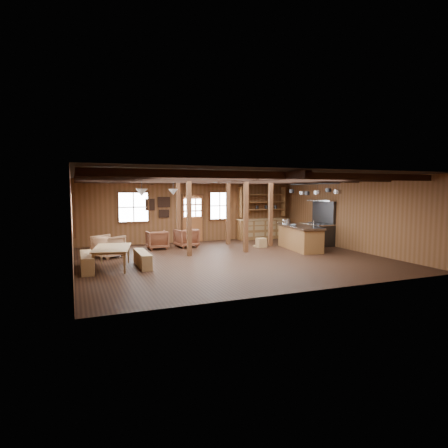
{
  "coord_description": "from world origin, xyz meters",
  "views": [
    {
      "loc": [
        -4.96,
        -11.57,
        2.32
      ],
      "look_at": [
        -0.11,
        0.42,
        1.14
      ],
      "focal_mm": 30.0,
      "sensor_mm": 36.0,
      "label": 1
    }
  ],
  "objects_px": {
    "dining_table": "(114,258)",
    "kitchen_island": "(300,237)",
    "commercial_range": "(318,230)",
    "armchair_a": "(157,240)",
    "armchair_c": "(109,246)",
    "armchair_b": "(186,238)"
  },
  "relations": [
    {
      "from": "dining_table",
      "to": "kitchen_island",
      "type": "bearing_deg",
      "value": -71.14
    },
    {
      "from": "commercial_range",
      "to": "dining_table",
      "type": "distance_m",
      "value": 8.73
    },
    {
      "from": "dining_table",
      "to": "armchair_a",
      "type": "distance_m",
      "value": 3.75
    },
    {
      "from": "dining_table",
      "to": "armchair_c",
      "type": "relative_size",
      "value": 2.1
    },
    {
      "from": "commercial_range",
      "to": "armchair_a",
      "type": "distance_m",
      "value": 6.73
    },
    {
      "from": "dining_table",
      "to": "armchair_c",
      "type": "height_order",
      "value": "armchair_c"
    },
    {
      "from": "dining_table",
      "to": "armchair_b",
      "type": "relative_size",
      "value": 2.19
    },
    {
      "from": "commercial_range",
      "to": "armchair_c",
      "type": "height_order",
      "value": "commercial_range"
    },
    {
      "from": "armchair_b",
      "to": "commercial_range",
      "type": "bearing_deg",
      "value": 154.77
    },
    {
      "from": "dining_table",
      "to": "armchair_b",
      "type": "height_order",
      "value": "armchair_b"
    },
    {
      "from": "armchair_c",
      "to": "armchair_a",
      "type": "bearing_deg",
      "value": -93.13
    },
    {
      "from": "armchair_c",
      "to": "dining_table",
      "type": "bearing_deg",
      "value": 142.71
    },
    {
      "from": "commercial_range",
      "to": "armchair_a",
      "type": "xyz_separation_m",
      "value": [
        -6.58,
        1.43,
        -0.26
      ]
    },
    {
      "from": "armchair_a",
      "to": "armchair_c",
      "type": "bearing_deg",
      "value": 31.51
    },
    {
      "from": "kitchen_island",
      "to": "dining_table",
      "type": "distance_m",
      "value": 7.18
    },
    {
      "from": "commercial_range",
      "to": "kitchen_island",
      "type": "bearing_deg",
      "value": -150.7
    },
    {
      "from": "kitchen_island",
      "to": "dining_table",
      "type": "bearing_deg",
      "value": -164.57
    },
    {
      "from": "kitchen_island",
      "to": "commercial_range",
      "type": "bearing_deg",
      "value": 37.11
    },
    {
      "from": "commercial_range",
      "to": "armchair_c",
      "type": "distance_m",
      "value": 8.52
    },
    {
      "from": "armchair_b",
      "to": "armchair_c",
      "type": "relative_size",
      "value": 0.96
    },
    {
      "from": "dining_table",
      "to": "armchair_b",
      "type": "xyz_separation_m",
      "value": [
        3.18,
        3.22,
        0.06
      ]
    },
    {
      "from": "dining_table",
      "to": "armchair_a",
      "type": "relative_size",
      "value": 2.28
    }
  ]
}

